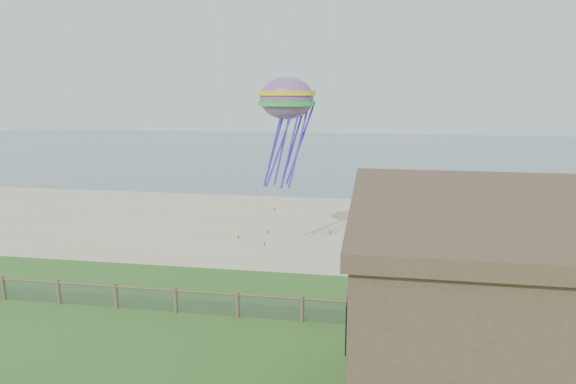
% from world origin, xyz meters
% --- Properties ---
extents(sand_beach, '(72.00, 20.00, 0.02)m').
position_xyz_m(sand_beach, '(0.00, 22.00, 0.00)').
color(sand_beach, tan).
rests_on(sand_beach, ground).
extents(ocean, '(160.00, 68.00, 0.02)m').
position_xyz_m(ocean, '(0.00, 66.00, 0.00)').
color(ocean, slate).
rests_on(ocean, ground).
extents(chainlink_fence, '(36.20, 0.20, 1.25)m').
position_xyz_m(chainlink_fence, '(0.00, 6.00, 0.55)').
color(chainlink_fence, brown).
rests_on(chainlink_fence, ground).
extents(motel_deck, '(15.00, 2.00, 0.50)m').
position_xyz_m(motel_deck, '(13.00, 5.00, 0.25)').
color(motel_deck, brown).
rests_on(motel_deck, ground).
extents(picnic_table, '(2.05, 1.72, 0.76)m').
position_xyz_m(picnic_table, '(7.14, 4.14, 0.38)').
color(picnic_table, brown).
rests_on(picnic_table, ground).
extents(octopus_kite, '(3.96, 3.43, 6.82)m').
position_xyz_m(octopus_kite, '(1.00, 13.71, 8.03)').
color(octopus_kite, red).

